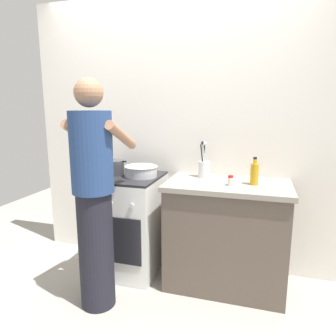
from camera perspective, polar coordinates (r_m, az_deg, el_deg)
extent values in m
plane|color=gray|center=(2.85, -1.77, -20.59)|extent=(6.00, 6.00, 0.00)
cube|color=silver|center=(2.86, 5.09, 6.17)|extent=(3.20, 0.10, 2.50)
cube|color=brown|center=(2.68, 10.76, -12.55)|extent=(0.96, 0.56, 0.86)
cube|color=gray|center=(2.53, 11.13, -3.17)|extent=(1.00, 0.60, 0.04)
cube|color=white|center=(2.89, -7.58, -10.40)|extent=(0.60, 0.60, 0.88)
cube|color=#232326|center=(2.76, -7.82, -1.67)|extent=(0.60, 0.60, 0.02)
cube|color=black|center=(2.64, -10.34, -13.08)|extent=(0.51, 0.01, 0.40)
cylinder|color=silver|center=(2.61, -14.20, -6.06)|extent=(0.04, 0.01, 0.04)
cylinder|color=silver|center=(2.52, -10.66, -6.49)|extent=(0.04, 0.01, 0.04)
cylinder|color=silver|center=(2.45, -6.88, -6.92)|extent=(0.04, 0.01, 0.04)
cylinder|color=#38383D|center=(2.82, -10.23, 0.13)|extent=(0.20, 0.20, 0.13)
cube|color=black|center=(2.87, -12.31, 1.42)|extent=(0.04, 0.02, 0.01)
cube|color=black|center=(2.76, -8.16, 1.21)|extent=(0.04, 0.02, 0.01)
cylinder|color=#B7B7BC|center=(2.70, -5.06, -0.63)|extent=(0.28, 0.28, 0.09)
torus|color=#B7B7BC|center=(2.69, -5.07, 0.28)|extent=(0.30, 0.30, 0.01)
cylinder|color=silver|center=(2.69, 6.70, -0.22)|extent=(0.10, 0.10, 0.14)
cylinder|color=black|center=(2.67, 6.66, 1.48)|extent=(0.02, 0.06, 0.27)
sphere|color=black|center=(2.65, 6.73, 4.54)|extent=(0.03, 0.03, 0.03)
cylinder|color=black|center=(2.65, 6.47, 1.47)|extent=(0.05, 0.03, 0.28)
sphere|color=black|center=(2.63, 6.54, 4.66)|extent=(0.03, 0.03, 0.03)
cylinder|color=#B7BABF|center=(2.66, 6.88, 1.44)|extent=(0.05, 0.03, 0.27)
sphere|color=#B7BABF|center=(2.64, 6.95, 4.58)|extent=(0.03, 0.03, 0.03)
cylinder|color=silver|center=(2.65, 6.65, 1.43)|extent=(0.04, 0.01, 0.27)
sphere|color=silver|center=(2.63, 6.72, 4.58)|extent=(0.03, 0.03, 0.03)
cylinder|color=silver|center=(2.44, 11.60, -2.50)|extent=(0.04, 0.04, 0.06)
cylinder|color=red|center=(2.43, 11.63, -1.57)|extent=(0.04, 0.04, 0.02)
cylinder|color=gold|center=(2.50, 15.84, -1.12)|extent=(0.06, 0.06, 0.17)
cylinder|color=gold|center=(2.48, 15.97, 1.20)|extent=(0.03, 0.03, 0.04)
cylinder|color=black|center=(2.47, 16.00, 1.79)|extent=(0.03, 0.03, 0.02)
cylinder|color=black|center=(2.43, -13.27, -14.65)|extent=(0.26, 0.26, 0.90)
cylinder|color=navy|center=(2.22, -14.12, 2.86)|extent=(0.30, 0.30, 0.58)
sphere|color=#A07254|center=(2.20, -14.64, 13.50)|extent=(0.20, 0.20, 0.20)
cylinder|color=#A07254|center=(2.41, -16.05, 6.04)|extent=(0.07, 0.41, 0.24)
cylinder|color=#A07254|center=(2.25, -8.67, 6.00)|extent=(0.07, 0.41, 0.24)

